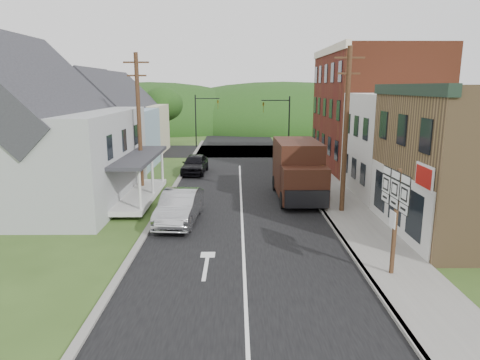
{
  "coord_description": "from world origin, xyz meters",
  "views": [
    {
      "loc": [
        -0.3,
        -19.46,
        6.93
      ],
      "look_at": [
        -0.11,
        2.13,
        2.2
      ],
      "focal_mm": 32.0,
      "sensor_mm": 36.0,
      "label": 1
    }
  ],
  "objects_px": {
    "dark_sedan": "(195,164)",
    "delivery_van": "(298,170)",
    "route_sign_cluster": "(395,207)",
    "warning_sign": "(323,177)",
    "silver_sedan": "(180,207)"
  },
  "relations": [
    {
      "from": "silver_sedan",
      "to": "warning_sign",
      "type": "bearing_deg",
      "value": 24.96
    },
    {
      "from": "dark_sedan",
      "to": "delivery_van",
      "type": "height_order",
      "value": "delivery_van"
    },
    {
      "from": "silver_sedan",
      "to": "route_sign_cluster",
      "type": "distance_m",
      "value": 11.01
    },
    {
      "from": "delivery_van",
      "to": "dark_sedan",
      "type": "bearing_deg",
      "value": 131.1
    },
    {
      "from": "delivery_van",
      "to": "warning_sign",
      "type": "relative_size",
      "value": 2.59
    },
    {
      "from": "silver_sedan",
      "to": "warning_sign",
      "type": "xyz_separation_m",
      "value": [
        8.01,
        3.03,
        0.92
      ]
    },
    {
      "from": "dark_sedan",
      "to": "route_sign_cluster",
      "type": "distance_m",
      "value": 21.52
    },
    {
      "from": "dark_sedan",
      "to": "route_sign_cluster",
      "type": "bearing_deg",
      "value": -61.26
    },
    {
      "from": "silver_sedan",
      "to": "dark_sedan",
      "type": "height_order",
      "value": "silver_sedan"
    },
    {
      "from": "delivery_van",
      "to": "route_sign_cluster",
      "type": "distance_m",
      "value": 11.53
    },
    {
      "from": "silver_sedan",
      "to": "route_sign_cluster",
      "type": "relative_size",
      "value": 1.28
    },
    {
      "from": "delivery_van",
      "to": "warning_sign",
      "type": "distance_m",
      "value": 2.14
    },
    {
      "from": "silver_sedan",
      "to": "warning_sign",
      "type": "relative_size",
      "value": 2.02
    },
    {
      "from": "delivery_van",
      "to": "route_sign_cluster",
      "type": "xyz_separation_m",
      "value": [
        1.84,
        -11.35,
        0.88
      ]
    },
    {
      "from": "warning_sign",
      "to": "delivery_van",
      "type": "bearing_deg",
      "value": 145.69
    }
  ]
}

